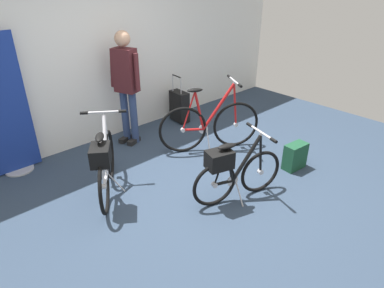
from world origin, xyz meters
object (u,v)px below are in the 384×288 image
(floor_banner_stand, at_px, (4,115))
(visitor_near_wall, at_px, (126,82))
(backpack_on_floor, at_px, (295,156))
(display_bike_right, at_px, (105,164))
(rolling_suitcase, at_px, (179,106))
(display_bike_left, at_px, (210,125))
(folding_bike_foreground, at_px, (233,171))

(floor_banner_stand, height_order, visitor_near_wall, floor_banner_stand)
(visitor_near_wall, bearing_deg, backpack_on_floor, -61.85)
(floor_banner_stand, bearing_deg, display_bike_right, -65.11)
(floor_banner_stand, distance_m, rolling_suitcase, 2.71)
(display_bike_right, height_order, rolling_suitcase, display_bike_right)
(display_bike_right, bearing_deg, rolling_suitcase, 28.00)
(backpack_on_floor, bearing_deg, display_bike_left, 111.21)
(folding_bike_foreground, distance_m, visitor_near_wall, 2.14)
(display_bike_left, relative_size, backpack_on_floor, 3.74)
(display_bike_left, bearing_deg, rolling_suitcase, 72.20)
(display_bike_right, xyz_separation_m, rolling_suitcase, (2.05, 1.09, -0.14))
(display_bike_right, xyz_separation_m, visitor_near_wall, (0.99, 1.02, 0.53))
(backpack_on_floor, bearing_deg, floor_banner_stand, 138.37)
(display_bike_right, bearing_deg, display_bike_left, 0.31)
(visitor_near_wall, xyz_separation_m, rolling_suitcase, (1.06, 0.07, -0.67))
(floor_banner_stand, bearing_deg, folding_bike_foreground, -55.64)
(backpack_on_floor, bearing_deg, display_bike_right, 151.92)
(display_bike_right, relative_size, rolling_suitcase, 1.34)
(folding_bike_foreground, bearing_deg, display_bike_right, 133.70)
(display_bike_right, bearing_deg, floor_banner_stand, 114.89)
(display_bike_left, bearing_deg, visitor_near_wall, 125.13)
(floor_banner_stand, xyz_separation_m, rolling_suitcase, (2.65, -0.21, -0.52))
(folding_bike_foreground, relative_size, rolling_suitcase, 1.35)
(floor_banner_stand, bearing_deg, display_bike_left, -29.25)
(display_bike_right, relative_size, backpack_on_floor, 3.12)
(display_bike_left, xyz_separation_m, rolling_suitcase, (0.35, 1.08, -0.11))
(display_bike_left, distance_m, display_bike_right, 1.70)
(folding_bike_foreground, relative_size, display_bike_right, 1.01)
(folding_bike_foreground, height_order, visitor_near_wall, visitor_near_wall)
(floor_banner_stand, xyz_separation_m, display_bike_right, (0.60, -1.30, -0.37))
(floor_banner_stand, xyz_separation_m, backpack_on_floor, (2.75, -2.45, -0.62))
(display_bike_left, distance_m, rolling_suitcase, 1.14)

